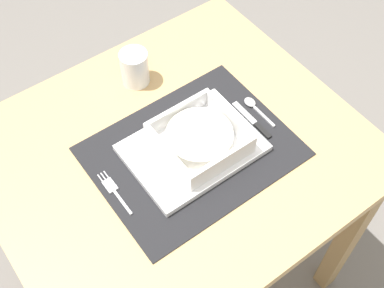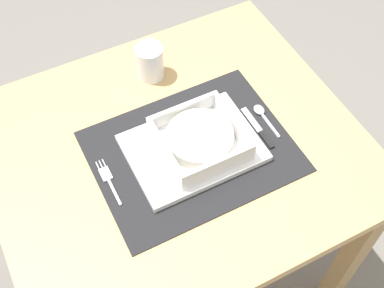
{
  "view_description": "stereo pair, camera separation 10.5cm",
  "coord_description": "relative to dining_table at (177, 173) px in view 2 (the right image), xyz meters",
  "views": [
    {
      "loc": [
        -0.36,
        -0.57,
        1.68
      ],
      "look_at": [
        0.03,
        -0.03,
        0.75
      ],
      "focal_mm": 47.66,
      "sensor_mm": 36.0,
      "label": 1
    },
    {
      "loc": [
        -0.28,
        -0.62,
        1.68
      ],
      "look_at": [
        0.03,
        -0.03,
        0.75
      ],
      "focal_mm": 47.66,
      "sensor_mm": 36.0,
      "label": 2
    }
  ],
  "objects": [
    {
      "name": "spoon",
      "position": [
        0.23,
        -0.01,
        0.12
      ],
      "size": [
        0.02,
        0.11,
        0.01
      ],
      "rotation": [
        0.0,
        0.0,
        -0.05
      ],
      "color": "silver",
      "rests_on": "placemat"
    },
    {
      "name": "ground_plane",
      "position": [
        0.0,
        0.0,
        -0.61
      ],
      "size": [
        6.0,
        6.0,
        0.0
      ],
      "primitive_type": "plane",
      "color": "slate"
    },
    {
      "name": "serving_plate",
      "position": [
        0.03,
        -0.03,
        0.12
      ],
      "size": [
        0.29,
        0.22,
        0.02
      ],
      "primitive_type": "cube",
      "color": "white",
      "rests_on": "placemat"
    },
    {
      "name": "placemat",
      "position": [
        0.03,
        -0.03,
        0.11
      ],
      "size": [
        0.45,
        0.35,
        0.0
      ],
      "primitive_type": "cube",
      "color": "black",
      "rests_on": "dining_table"
    },
    {
      "name": "butter_knife",
      "position": [
        0.19,
        -0.05,
        0.12
      ],
      "size": [
        0.01,
        0.13,
        0.01
      ],
      "rotation": [
        0.0,
        0.0,
        0.05
      ],
      "color": "black",
      "rests_on": "placemat"
    },
    {
      "name": "drinking_glass",
      "position": [
        0.04,
        0.23,
        0.15
      ],
      "size": [
        0.07,
        0.07,
        0.09
      ],
      "color": "white",
      "rests_on": "dining_table"
    },
    {
      "name": "fork",
      "position": [
        -0.17,
        -0.01,
        0.12
      ],
      "size": [
        0.02,
        0.13,
        0.0
      ],
      "rotation": [
        0.0,
        0.0,
        -0.04
      ],
      "color": "silver",
      "rests_on": "placemat"
    },
    {
      "name": "dining_table",
      "position": [
        0.0,
        0.0,
        0.0
      ],
      "size": [
        0.84,
        0.74,
        0.72
      ],
      "color": "tan",
      "rests_on": "ground"
    },
    {
      "name": "porridge_bowl",
      "position": [
        0.05,
        -0.03,
        0.15
      ],
      "size": [
        0.18,
        0.18,
        0.05
      ],
      "color": "white",
      "rests_on": "serving_plate"
    }
  ]
}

